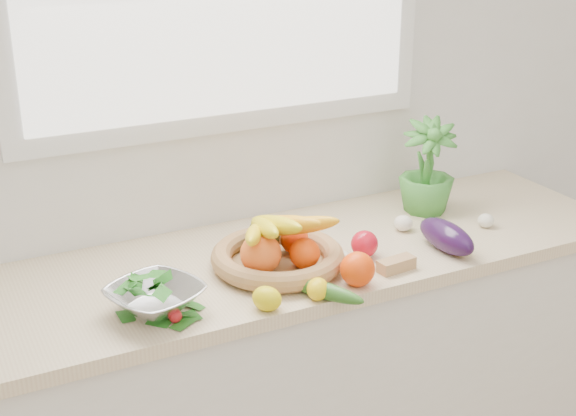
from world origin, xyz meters
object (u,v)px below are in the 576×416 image
apple (364,244)px  cucumber (322,290)px  colander_with_spinach (155,292)px  eggplant (446,236)px  potted_herb (427,168)px  fruit_basket (277,250)px

apple → cucumber: (-0.23, -0.16, -0.02)m
apple → colander_with_spinach: 0.64m
eggplant → colander_with_spinach: colander_with_spinach is taller
eggplant → potted_herb: size_ratio=0.70×
potted_herb → fruit_basket: (-0.62, -0.16, -0.09)m
eggplant → apple: bearing=162.9°
apple → potted_herb: 0.43m
eggplant → cucumber: eggplant is taller
potted_herb → colander_with_spinach: size_ratio=1.08×
potted_herb → fruit_basket: size_ratio=0.75×
apple → potted_herb: bearing=30.2°
potted_herb → fruit_basket: 0.65m
apple → fruit_basket: bearing=169.8°
colander_with_spinach → apple: bearing=4.6°
cucumber → eggplant: bearing=11.4°
fruit_basket → colander_with_spinach: (-0.38, -0.10, 0.01)m
cucumber → fruit_basket: 0.21m
apple → fruit_basket: fruit_basket is taller
cucumber → colander_with_spinach: bearing=164.4°
apple → potted_herb: size_ratio=0.25×
eggplant → cucumber: 0.47m
eggplant → fruit_basket: (-0.49, 0.12, 0.01)m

